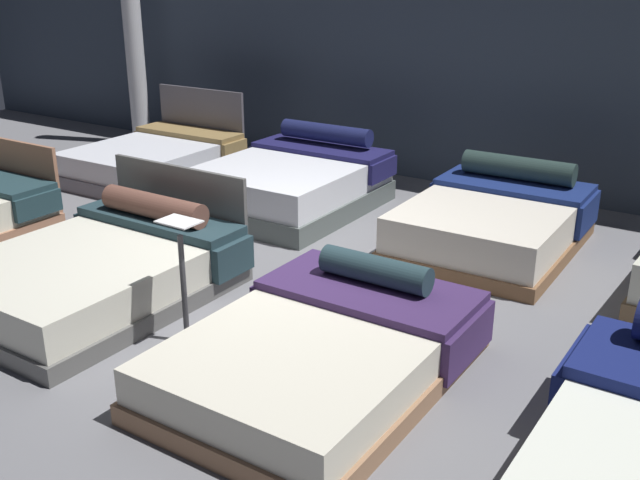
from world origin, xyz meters
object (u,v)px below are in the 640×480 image
at_px(support_pillar, 132,22).
at_px(bed_6, 493,222).
at_px(bed_2, 324,349).
at_px(bed_5, 291,184).
at_px(bed_1, 100,270).
at_px(price_sign, 184,297).
at_px(bed_4, 156,159).

bearing_deg(support_pillar, bed_6, -11.85).
relative_size(bed_2, bed_6, 1.07).
height_order(bed_5, support_pillar, support_pillar).
relative_size(bed_1, support_pillar, 0.60).
relative_size(bed_6, support_pillar, 0.57).
distance_m(bed_2, bed_6, 2.85).
height_order(bed_2, price_sign, price_sign).
distance_m(bed_5, price_sign, 3.13).
height_order(bed_2, bed_6, bed_6).
height_order(bed_1, bed_5, bed_1).
bearing_deg(bed_6, bed_5, -179.24).
bearing_deg(bed_5, support_pillar, 159.57).
xyz_separation_m(bed_1, bed_2, (2.18, -0.05, -0.03)).
height_order(bed_4, support_pillar, support_pillar).
height_order(bed_1, bed_6, bed_1).
relative_size(bed_5, support_pillar, 0.57).
bearing_deg(bed_4, bed_6, -1.39).
xyz_separation_m(bed_2, bed_5, (-2.24, 2.78, 0.08)).
distance_m(bed_2, bed_4, 5.25).
xyz_separation_m(bed_2, bed_4, (-4.40, 2.86, 0.03)).
bearing_deg(support_pillar, bed_5, -19.76).
distance_m(bed_4, bed_5, 2.16).
height_order(bed_6, support_pillar, support_pillar).
distance_m(bed_4, bed_6, 4.45).
bearing_deg(bed_1, bed_5, 91.14).
bearing_deg(price_sign, bed_6, 69.13).
distance_m(bed_1, bed_5, 2.73).
relative_size(price_sign, support_pillar, 0.26).
bearing_deg(bed_1, price_sign, -9.65).
bearing_deg(bed_1, bed_2, -1.48).
bearing_deg(bed_2, bed_5, 128.97).
bearing_deg(bed_6, price_sign, -111.93).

